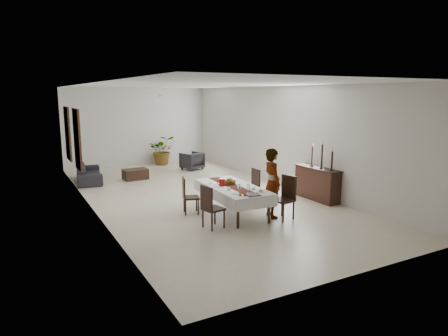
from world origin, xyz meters
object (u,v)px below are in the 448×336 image
(woman, at_px, (272,183))
(sofa, at_px, (89,173))
(red_pitcher, at_px, (222,182))
(dining_table_top, at_px, (233,187))
(sideboard_body, at_px, (317,184))

(woman, height_order, sofa, woman)
(red_pitcher, xyz_separation_m, woman, (0.92, -0.84, 0.05))
(dining_table_top, height_order, sideboard_body, sideboard_body)
(dining_table_top, distance_m, sofa, 6.10)
(sideboard_body, bearing_deg, sofa, 133.60)
(dining_table_top, height_order, sofa, dining_table_top)
(dining_table_top, xyz_separation_m, red_pitcher, (-0.22, 0.15, 0.13))
(woman, xyz_separation_m, sofa, (-3.18, 6.25, -0.55))
(sideboard_body, xyz_separation_m, sofa, (-5.25, 5.51, -0.15))
(dining_table_top, height_order, woman, woman)
(sofa, bearing_deg, red_pitcher, -149.48)
(woman, bearing_deg, sideboard_body, -60.52)
(red_pitcher, distance_m, woman, 1.25)
(woman, xyz_separation_m, sideboard_body, (2.07, 0.74, -0.40))
(dining_table_top, bearing_deg, sideboard_body, 3.43)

